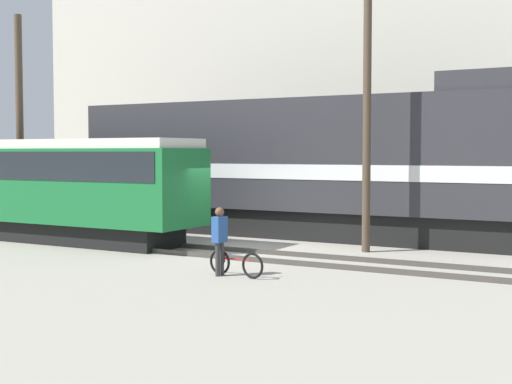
% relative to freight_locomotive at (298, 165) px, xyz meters
% --- Properties ---
extents(ground_plane, '(120.00, 120.00, 0.00)m').
position_rel_freight_locomotive_xyz_m(ground_plane, '(0.01, -3.99, -2.53)').
color(ground_plane, '#9E998C').
extents(track_near, '(60.00, 1.50, 0.14)m').
position_rel_freight_locomotive_xyz_m(track_near, '(0.01, -5.26, -2.46)').
color(track_near, '#47423D').
rests_on(track_near, ground).
extents(track_far, '(60.00, 1.50, 0.14)m').
position_rel_freight_locomotive_xyz_m(track_far, '(0.01, -0.00, -2.46)').
color(track_far, '#47423D').
rests_on(track_far, ground).
extents(building_backdrop, '(36.84, 6.00, 13.40)m').
position_rel_freight_locomotive_xyz_m(building_backdrop, '(0.01, 9.49, 4.17)').
color(building_backdrop, beige).
rests_on(building_backdrop, ground).
extents(freight_locomotive, '(16.68, 3.04, 5.41)m').
position_rel_freight_locomotive_xyz_m(freight_locomotive, '(0.00, 0.00, 0.00)').
color(freight_locomotive, black).
rests_on(freight_locomotive, ground).
extents(streetcar, '(12.75, 2.54, 3.40)m').
position_rel_freight_locomotive_xyz_m(streetcar, '(-7.47, -5.26, -0.58)').
color(streetcar, black).
rests_on(streetcar, ground).
extents(bicycle, '(1.61, 0.44, 0.68)m').
position_rel_freight_locomotive_xyz_m(bicycle, '(2.35, -8.17, -2.22)').
color(bicycle, black).
rests_on(bicycle, ground).
extents(person, '(0.26, 0.38, 1.66)m').
position_rel_freight_locomotive_xyz_m(person, '(1.95, -8.27, -1.52)').
color(person, '#333333').
rests_on(person, ground).
extents(utility_pole_left, '(0.30, 0.30, 8.41)m').
position_rel_freight_locomotive_xyz_m(utility_pole_left, '(-11.05, -2.63, 1.68)').
color(utility_pole_left, '#4C3D2D').
rests_on(utility_pole_left, ground).
extents(utility_pole_center, '(0.24, 0.24, 9.16)m').
position_rel_freight_locomotive_xyz_m(utility_pole_center, '(3.54, -2.63, 2.05)').
color(utility_pole_center, '#4C3D2D').
rests_on(utility_pole_center, ground).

